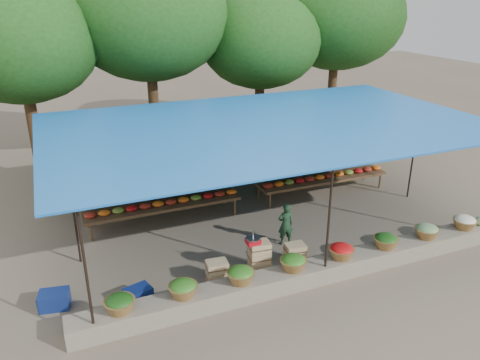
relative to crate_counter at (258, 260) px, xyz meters
name	(u,v)px	position (x,y,z in m)	size (l,w,h in m)	color
ground	(266,225)	(1.17, 2.01, -0.31)	(60.00, 60.00, 0.00)	#655B4B
stone_curb	(321,270)	(1.17, -0.74, -0.11)	(10.60, 0.55, 0.40)	#6C6456
stall_canopy	(267,128)	(1.17, 2.08, 2.37)	(10.80, 6.60, 2.82)	black
produce_baskets	(318,257)	(1.07, -0.74, 0.25)	(8.98, 0.58, 0.34)	brown
netting_backdrop	(224,147)	(1.17, 5.16, 0.94)	(10.60, 0.06, 2.50)	#18441F
tree_row	(206,27)	(1.67, 8.10, 4.39)	(16.51, 5.50, 7.12)	#362213
fruit_table_left	(162,200)	(-1.32, 3.36, 0.30)	(4.21, 0.95, 0.93)	brown
fruit_table_right	(321,174)	(3.68, 3.36, 0.30)	(4.21, 0.95, 0.93)	brown
crate_counter	(258,260)	(0.00, 0.00, 0.00)	(2.38, 0.38, 0.77)	tan
weighing_scale	(253,240)	(-0.13, 0.00, 0.54)	(0.31, 0.31, 0.33)	red
vendor_seated	(286,224)	(1.15, 0.91, 0.23)	(0.40, 0.26, 1.08)	#1B3C23
customer_left	(93,188)	(-3.00, 4.40, 0.53)	(0.81, 0.63, 1.68)	slate
customer_mid	(274,165)	(2.37, 3.99, 0.55)	(1.11, 0.64, 1.72)	slate
customer_right	(314,157)	(4.05, 4.41, 0.45)	(0.89, 0.37, 1.51)	slate
blue_crate_front	(138,295)	(-2.69, -0.03, -0.15)	(0.52, 0.38, 0.31)	navy
blue_crate_back	(54,300)	(-4.26, 0.44, -0.14)	(0.57, 0.41, 0.34)	navy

